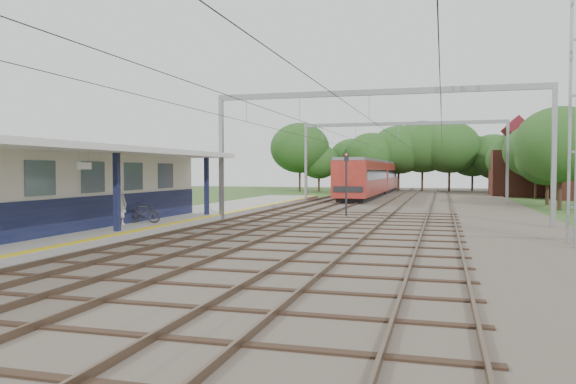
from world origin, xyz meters
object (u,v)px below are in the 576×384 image
(bicycle, at_px, (144,213))
(train, at_px, (374,177))
(person, at_px, (120,204))
(signal_post, at_px, (346,179))

(bicycle, distance_m, train, 40.09)
(person, height_order, train, train)
(train, height_order, signal_post, train)
(person, bearing_deg, signal_post, -121.62)
(person, distance_m, signal_post, 13.70)
(person, xyz_separation_m, bicycle, (0.63, 1.02, -0.47))
(person, xyz_separation_m, train, (6.82, 40.61, 0.84))
(person, height_order, signal_post, signal_post)
(bicycle, bearing_deg, person, 138.19)
(person, relative_size, signal_post, 0.49)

